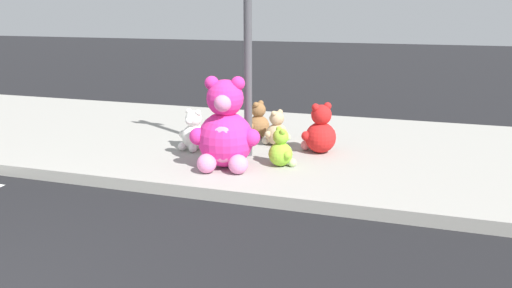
{
  "coord_description": "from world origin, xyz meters",
  "views": [
    {
      "loc": [
        3.12,
        -1.94,
        2.14
      ],
      "look_at": [
        1.37,
        3.6,
        0.55
      ],
      "focal_mm": 35.16,
      "sensor_mm": 36.0,
      "label": 1
    }
  ],
  "objects_px": {
    "plush_red": "(320,133)",
    "plush_white": "(193,133)",
    "plush_brown": "(257,123)",
    "sign_pole": "(248,30)",
    "plush_tan": "(276,131)",
    "plush_lime": "(282,150)",
    "plush_pink_large": "(225,132)"
  },
  "relations": [
    {
      "from": "sign_pole",
      "to": "plush_white",
      "type": "bearing_deg",
      "value": 176.75
    },
    {
      "from": "plush_tan",
      "to": "plush_white",
      "type": "relative_size",
      "value": 0.9
    },
    {
      "from": "sign_pole",
      "to": "plush_brown",
      "type": "bearing_deg",
      "value": 100.23
    },
    {
      "from": "plush_lime",
      "to": "plush_red",
      "type": "bearing_deg",
      "value": 65.6
    },
    {
      "from": "plush_red",
      "to": "plush_white",
      "type": "bearing_deg",
      "value": -166.89
    },
    {
      "from": "plush_white",
      "to": "plush_red",
      "type": "bearing_deg",
      "value": 13.11
    },
    {
      "from": "sign_pole",
      "to": "plush_lime",
      "type": "distance_m",
      "value": 1.63
    },
    {
      "from": "plush_white",
      "to": "plush_lime",
      "type": "xyz_separation_m",
      "value": [
        1.41,
        -0.36,
        -0.03
      ]
    },
    {
      "from": "plush_lime",
      "to": "plush_tan",
      "type": "bearing_deg",
      "value": 109.55
    },
    {
      "from": "plush_brown",
      "to": "plush_pink_large",
      "type": "bearing_deg",
      "value": -87.57
    },
    {
      "from": "sign_pole",
      "to": "plush_pink_large",
      "type": "xyz_separation_m",
      "value": [
        -0.11,
        -0.58,
        -1.23
      ]
    },
    {
      "from": "plush_pink_large",
      "to": "plush_lime",
      "type": "distance_m",
      "value": 0.77
    },
    {
      "from": "sign_pole",
      "to": "plush_red",
      "type": "distance_m",
      "value": 1.74
    },
    {
      "from": "sign_pole",
      "to": "plush_brown",
      "type": "distance_m",
      "value": 1.78
    },
    {
      "from": "plush_white",
      "to": "plush_lime",
      "type": "relative_size",
      "value": 1.16
    },
    {
      "from": "plush_pink_large",
      "to": "plush_white",
      "type": "relative_size",
      "value": 1.98
    },
    {
      "from": "plush_pink_large",
      "to": "plush_brown",
      "type": "relative_size",
      "value": 2.01
    },
    {
      "from": "sign_pole",
      "to": "plush_white",
      "type": "height_order",
      "value": "sign_pole"
    },
    {
      "from": "plush_pink_large",
      "to": "plush_red",
      "type": "xyz_separation_m",
      "value": [
        1.02,
        1.04,
        -0.18
      ]
    },
    {
      "from": "sign_pole",
      "to": "plush_white",
      "type": "distance_m",
      "value": 1.69
    },
    {
      "from": "plush_tan",
      "to": "plush_lime",
      "type": "bearing_deg",
      "value": -70.45
    },
    {
      "from": "plush_red",
      "to": "plush_lime",
      "type": "relative_size",
      "value": 1.4
    },
    {
      "from": "plush_tan",
      "to": "plush_lime",
      "type": "relative_size",
      "value": 1.04
    },
    {
      "from": "plush_brown",
      "to": "sign_pole",
      "type": "bearing_deg",
      "value": -79.77
    },
    {
      "from": "plush_red",
      "to": "plush_white",
      "type": "xyz_separation_m",
      "value": [
        -1.76,
        -0.41,
        -0.05
      ]
    },
    {
      "from": "plush_red",
      "to": "plush_white",
      "type": "relative_size",
      "value": 1.21
    },
    {
      "from": "sign_pole",
      "to": "plush_tan",
      "type": "height_order",
      "value": "sign_pole"
    },
    {
      "from": "plush_tan",
      "to": "plush_lime",
      "type": "height_order",
      "value": "plush_tan"
    },
    {
      "from": "sign_pole",
      "to": "plush_red",
      "type": "relative_size",
      "value": 4.49
    },
    {
      "from": "plush_white",
      "to": "sign_pole",
      "type": "bearing_deg",
      "value": -3.25
    },
    {
      "from": "plush_tan",
      "to": "plush_red",
      "type": "height_order",
      "value": "plush_red"
    },
    {
      "from": "sign_pole",
      "to": "plush_lime",
      "type": "bearing_deg",
      "value": -29.36
    }
  ]
}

